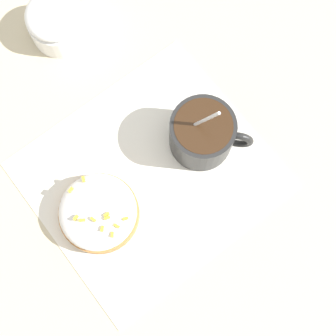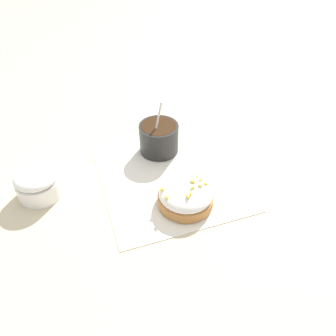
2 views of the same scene
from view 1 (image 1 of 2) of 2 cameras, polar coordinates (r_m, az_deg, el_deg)
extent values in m
plane|color=#C6B793|center=(0.61, -2.23, -0.85)|extent=(3.00, 3.00, 0.00)
cube|color=white|center=(0.61, -2.24, -0.81)|extent=(0.30, 0.28, 0.00)
cylinder|color=black|center=(0.59, 4.14, 4.16)|extent=(0.08, 0.08, 0.06)
cylinder|color=#331E0F|center=(0.57, 4.32, 4.99)|extent=(0.07, 0.07, 0.01)
torus|color=black|center=(0.59, 8.56, 3.41)|extent=(0.03, 0.04, 0.04)
ellipsoid|color=silver|center=(0.61, 6.05, 3.34)|extent=(0.03, 0.03, 0.01)
cylinder|color=silver|center=(0.56, 3.25, 5.19)|extent=(0.04, 0.04, 0.10)
cylinder|color=#B2753D|center=(0.60, -8.44, -5.40)|extent=(0.10, 0.10, 0.02)
ellipsoid|color=white|center=(0.58, -8.66, -5.16)|extent=(0.10, 0.10, 0.03)
cube|color=yellow|center=(0.56, -7.49, -5.64)|extent=(0.01, 0.00, 0.00)
cube|color=yellow|center=(0.56, -5.18, -6.18)|extent=(0.01, 0.01, 0.00)
cube|color=yellow|center=(0.56, -6.24, -7.03)|extent=(0.01, 0.01, 0.00)
cube|color=yellow|center=(0.58, -10.25, -1.36)|extent=(0.01, 0.01, 0.00)
cube|color=yellow|center=(0.56, -10.41, -6.27)|extent=(0.01, 0.01, 0.00)
cube|color=yellow|center=(0.56, -7.42, -6.05)|extent=(0.01, 0.00, 0.00)
cube|color=yellow|center=(0.58, -11.78, -2.63)|extent=(0.01, 0.00, 0.00)
cube|color=yellow|center=(0.56, -6.80, -8.07)|extent=(0.01, 0.01, 0.00)
cube|color=yellow|center=(0.56, -9.09, -6.21)|extent=(0.00, 0.01, 0.00)
cube|color=yellow|center=(0.57, -11.18, -5.96)|extent=(0.01, 0.00, 0.00)
cube|color=yellow|center=(0.56, -8.02, -7.34)|extent=(0.01, 0.01, 0.00)
cylinder|color=white|center=(0.69, -13.21, 16.50)|extent=(0.08, 0.08, 0.04)
ellipsoid|color=white|center=(0.67, -13.73, 17.64)|extent=(0.08, 0.08, 0.03)
camera|label=2|loc=(0.50, -72.96, -5.81)|focal=35.00mm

